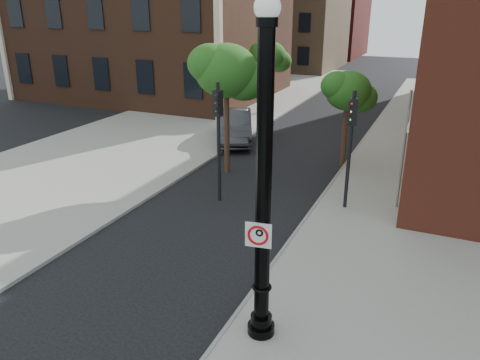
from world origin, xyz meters
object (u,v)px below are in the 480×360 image
at_px(no_parking_sign, 258,235).
at_px(parked_car, 235,126).
at_px(traffic_signal_left, 218,123).
at_px(lamppost, 264,201).
at_px(traffic_signal_right, 351,132).

distance_m(no_parking_sign, parked_car, 16.23).
bearing_deg(parked_car, traffic_signal_left, -94.05).
distance_m(lamppost, traffic_signal_right, 7.70).
height_order(no_parking_sign, parked_car, no_parking_sign).
relative_size(parked_car, traffic_signal_left, 1.13).
bearing_deg(traffic_signal_left, parked_car, 120.54).
xyz_separation_m(traffic_signal_left, traffic_signal_right, (4.57, 1.06, -0.09)).
relative_size(parked_car, traffic_signal_right, 1.16).
distance_m(lamppost, no_parking_sign, 0.72).
xyz_separation_m(lamppost, parked_car, (-7.22, 14.25, -2.53)).
relative_size(lamppost, no_parking_sign, 13.09).
distance_m(no_parking_sign, traffic_signal_left, 8.07).
xyz_separation_m(lamppost, no_parking_sign, (-0.03, -0.18, -0.69)).
height_order(lamppost, traffic_signal_left, lamppost).
height_order(parked_car, traffic_signal_right, traffic_signal_right).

